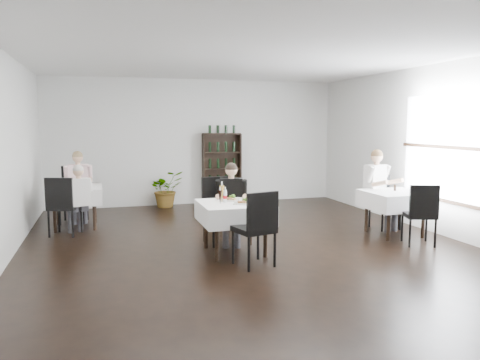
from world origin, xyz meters
name	(u,v)px	position (x,y,z in m)	size (l,w,h in m)	color
room_shell	(254,154)	(0.00, 0.00, 1.50)	(9.00, 9.00, 9.00)	black
window_right	(447,150)	(3.48, 0.00, 1.50)	(0.06, 2.30, 1.85)	white
wine_shelf	(222,169)	(0.60, 4.31, 0.85)	(0.90, 0.28, 1.75)	black
main_table	(235,212)	(-0.30, 0.00, 0.62)	(1.03, 1.03, 0.77)	black
left_table	(75,195)	(-2.70, 2.50, 0.62)	(0.98, 0.98, 0.77)	black
right_table	(395,200)	(2.70, 0.30, 0.62)	(0.98, 0.98, 0.77)	black
potted_tree	(166,189)	(-0.78, 4.20, 0.43)	(0.77, 0.67, 0.85)	#2A5D1F
main_chair_far	(219,205)	(-0.37, 0.68, 0.61)	(0.55, 0.56, 1.08)	black
main_chair_near	(257,224)	(-0.20, -0.79, 0.60)	(0.58, 0.59, 1.05)	black
left_chair_far	(74,190)	(-2.75, 3.09, 0.63)	(0.57, 0.58, 1.11)	black
left_chair_near	(63,202)	(-2.87, 1.85, 0.59)	(0.60, 0.61, 1.04)	black
right_chair_far	(383,198)	(2.83, 0.86, 0.56)	(0.47, 0.48, 0.99)	black
right_chair_near	(421,211)	(2.66, -0.46, 0.57)	(0.58, 0.58, 1.00)	black
diner_main	(231,197)	(-0.21, 0.51, 0.77)	(0.55, 0.59, 1.33)	#3E3E45
diner_left_far	(78,181)	(-2.66, 3.09, 0.82)	(0.53, 0.53, 1.41)	#3E3E45
diner_left_near	(78,194)	(-2.61, 1.86, 0.73)	(0.53, 0.57, 1.25)	#3E3E45
diner_right_far	(379,183)	(2.70, 0.79, 0.86)	(0.65, 0.69, 1.48)	#3E3E45
plate_far	(230,199)	(-0.31, 0.20, 0.79)	(0.36, 0.36, 0.09)	white
plate_near	(244,202)	(-0.20, -0.13, 0.79)	(0.36, 0.36, 0.08)	white
pilsner_dark	(220,197)	(-0.54, -0.08, 0.88)	(0.06, 0.06, 0.26)	black
pilsner_lager	(222,194)	(-0.48, 0.07, 0.90)	(0.07, 0.07, 0.32)	gold
coke_bottle	(225,196)	(-0.43, 0.06, 0.86)	(0.06, 0.06, 0.23)	silver
napkin_cutlery	(254,203)	(-0.04, -0.15, 0.78)	(0.24, 0.22, 0.02)	black
pepper_mill	(395,188)	(2.75, 0.38, 0.83)	(0.04, 0.04, 0.11)	black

